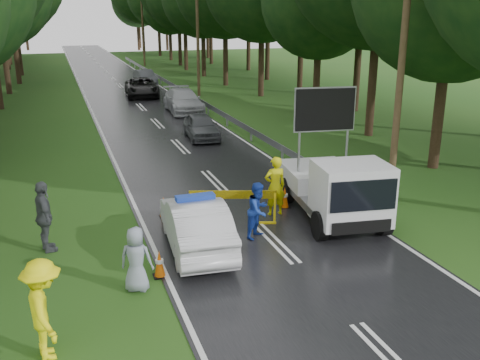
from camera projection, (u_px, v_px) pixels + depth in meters
name	position (u px, v px, depth m)	size (l,w,h in m)	color
ground	(274.00, 242.00, 15.31)	(160.00, 160.00, 0.00)	#214F16
road	(129.00, 95.00, 42.35)	(7.00, 140.00, 0.02)	black
guardrail	(176.00, 87.00, 43.05)	(0.12, 60.06, 0.70)	gray
utility_pole_near	(403.00, 52.00, 17.21)	(1.40, 0.24, 10.00)	#43341F
utility_pole_mid	(198.00, 29.00, 40.65)	(1.40, 0.24, 10.00)	#43341F
utility_pole_far	(142.00, 23.00, 64.10)	(1.40, 0.24, 10.00)	#43341F
police_sedan	(196.00, 224.00, 14.69)	(1.82, 4.42, 1.56)	silver
work_truck	(336.00, 187.00, 16.64)	(2.82, 5.23, 3.98)	gray
barrier	(233.00, 199.00, 16.33)	(2.55, 0.91, 1.11)	yellow
officer	(275.00, 186.00, 17.08)	(0.71, 0.47, 1.95)	yellow
civilian	(258.00, 210.00, 15.41)	(0.81, 0.63, 1.67)	#18389F
bystander_left	(44.00, 310.00, 9.95)	(1.29, 0.74, 2.00)	#FFF60D
bystander_mid	(44.00, 217.00, 14.45)	(1.17, 0.49, 2.00)	#45484D
bystander_right	(136.00, 259.00, 12.43)	(0.77, 0.50, 1.59)	#858FA0
queue_car_first	(201.00, 126.00, 27.69)	(1.51, 3.76, 1.28)	#43474B
queue_car_second	(183.00, 101.00, 35.07)	(2.07, 5.10, 1.48)	#A8AAB0
queue_car_third	(142.00, 87.00, 41.48)	(2.38, 5.17, 1.44)	black
queue_car_fourth	(145.00, 77.00, 48.39)	(1.39, 3.98, 1.31)	#44484D
cone_near_left	(159.00, 264.00, 13.21)	(0.33, 0.33, 0.70)	black
cone_center	(220.00, 211.00, 16.69)	(0.36, 0.36, 0.76)	black
cone_far	(285.00, 198.00, 17.89)	(0.35, 0.35, 0.74)	black
cone_left_mid	(164.00, 207.00, 17.11)	(0.32, 0.32, 0.67)	black
cone_right	(308.00, 192.00, 18.44)	(0.36, 0.36, 0.77)	black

